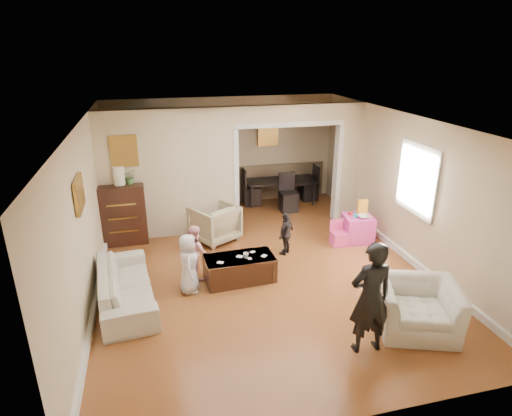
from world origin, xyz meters
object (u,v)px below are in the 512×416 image
object	(u,v)px
coffee_cup	(246,255)
cyan_cup	(355,216)
play_table	(357,228)
coffee_table	(240,269)
armchair_front	(418,308)
dining_table	(281,190)
dresser	(123,214)
armchair_back	(215,223)
child_kneel_b	(195,252)
adult_person	(370,298)
child_toddler	(286,234)
child_kneel_a	(189,264)
table_lamp	(119,176)
sofa	(126,286)

from	to	relation	value
coffee_cup	cyan_cup	xyz separation A→B (m)	(2.43, 0.96, 0.10)
play_table	coffee_table	bearing A→B (deg)	-159.87
armchair_front	dining_table	world-z (taller)	armchair_front
dining_table	play_table	bearing A→B (deg)	-65.11
armchair_front	dresser	bearing A→B (deg)	155.46
coffee_cup	coffee_table	bearing A→B (deg)	153.43
armchair_back	coffee_cup	xyz separation A→B (m)	(0.26, -1.73, 0.10)
armchair_back	dresser	world-z (taller)	dresser
dresser	coffee_table	xyz separation A→B (m)	(1.91, -2.04, -0.39)
armchair_front	play_table	xyz separation A→B (m)	(0.53, 2.86, -0.08)
child_kneel_b	adult_person	bearing A→B (deg)	-165.09
coffee_table	child_toddler	bearing A→B (deg)	35.54
play_table	child_kneel_a	xyz separation A→B (m)	(-3.48, -1.11, 0.23)
table_lamp	dining_table	size ratio (longest dim) A/B	0.21
table_lamp	coffee_cup	world-z (taller)	table_lamp
coffee_cup	play_table	distance (m)	2.74
armchair_back	child_toddler	distance (m)	1.53
coffee_table	play_table	size ratio (longest dim) A/B	2.08
armchair_front	child_toddler	bearing A→B (deg)	131.62
play_table	dresser	bearing A→B (deg)	166.64
table_lamp	armchair_back	bearing A→B (deg)	-11.67
coffee_cup	play_table	size ratio (longest dim) A/B	0.17
child_kneel_a	play_table	bearing A→B (deg)	-65.94
coffee_table	coffee_cup	distance (m)	0.28
coffee_table	child_toddler	distance (m)	1.31
coffee_cup	cyan_cup	distance (m)	2.62
armchair_back	cyan_cup	world-z (taller)	armchair_back
armchair_back	child_kneel_b	bearing A→B (deg)	38.82
armchair_back	play_table	xyz separation A→B (m)	(2.79, -0.72, -0.11)
play_table	adult_person	bearing A→B (deg)	-114.51
dresser	adult_person	distance (m)	5.22
sofa	coffee_table	size ratio (longest dim) A/B	1.70
coffee_table	cyan_cup	xyz separation A→B (m)	(2.53, 0.91, 0.36)
table_lamp	dining_table	world-z (taller)	table_lamp
table_lamp	coffee_cup	size ratio (longest dim) A/B	3.89
armchair_front	cyan_cup	xyz separation A→B (m)	(0.43, 2.81, 0.23)
dresser	adult_person	world-z (taller)	adult_person
sofa	play_table	bearing A→B (deg)	-80.99
dresser	dining_table	bearing A→B (deg)	22.03
armchair_front	child_kneel_b	world-z (taller)	child_kneel_b
cyan_cup	child_kneel_b	xyz separation A→B (m)	(-3.23, -0.61, -0.10)
adult_person	table_lamp	bearing A→B (deg)	-53.13
armchair_back	coffee_cup	world-z (taller)	armchair_back
coffee_table	child_kneel_a	world-z (taller)	child_kneel_a
table_lamp	coffee_table	distance (m)	3.04
sofa	cyan_cup	distance (m)	4.52
sofa	coffee_cup	size ratio (longest dim) A/B	21.14
coffee_table	coffee_cup	size ratio (longest dim) A/B	12.40
dresser	coffee_cup	size ratio (longest dim) A/B	13.04
adult_person	coffee_cup	bearing A→B (deg)	-61.55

